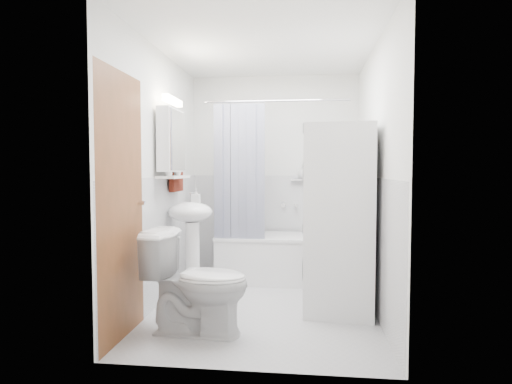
# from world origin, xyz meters

# --- Properties ---
(floor) EXTENTS (2.60, 2.60, 0.00)m
(floor) POSITION_xyz_m (0.00, 0.00, 0.00)
(floor) COLOR #B4B4B8
(floor) RESTS_ON ground
(room_walls) EXTENTS (2.60, 2.60, 2.60)m
(room_walls) POSITION_xyz_m (0.00, 0.00, 1.49)
(room_walls) COLOR white
(room_walls) RESTS_ON ground
(wainscot) EXTENTS (1.98, 2.58, 2.58)m
(wainscot) POSITION_xyz_m (0.00, 0.29, 0.60)
(wainscot) COLOR silver
(wainscot) RESTS_ON ground
(door) EXTENTS (0.05, 2.00, 2.00)m
(door) POSITION_xyz_m (-0.95, -0.55, 1.00)
(door) COLOR brown
(door) RESTS_ON ground
(bathtub) EXTENTS (1.37, 0.65, 0.52)m
(bathtub) POSITION_xyz_m (0.07, 0.92, 0.29)
(bathtub) COLOR white
(bathtub) RESTS_ON ground
(tub_spout) EXTENTS (0.04, 0.12, 0.04)m
(tub_spout) POSITION_xyz_m (0.27, 1.25, 0.84)
(tub_spout) COLOR silver
(tub_spout) RESTS_ON room_walls
(curtain_rod) EXTENTS (1.55, 0.02, 0.02)m
(curtain_rod) POSITION_xyz_m (0.07, 0.66, 2.00)
(curtain_rod) COLOR silver
(curtain_rod) RESTS_ON room_walls
(shower_curtain) EXTENTS (0.55, 0.02, 1.45)m
(shower_curtain) POSITION_xyz_m (-0.33, 0.66, 1.25)
(shower_curtain) COLOR #131943
(shower_curtain) RESTS_ON curtain_rod
(sink) EXTENTS (0.44, 0.37, 1.04)m
(sink) POSITION_xyz_m (-0.75, 0.23, 0.70)
(sink) COLOR white
(sink) RESTS_ON ground
(medicine_cabinet) EXTENTS (0.13, 0.50, 0.71)m
(medicine_cabinet) POSITION_xyz_m (-0.90, 0.10, 1.57)
(medicine_cabinet) COLOR white
(medicine_cabinet) RESTS_ON room_walls
(shelf) EXTENTS (0.18, 0.54, 0.02)m
(shelf) POSITION_xyz_m (-0.89, 0.10, 1.20)
(shelf) COLOR silver
(shelf) RESTS_ON room_walls
(shower_caddy) EXTENTS (0.22, 0.06, 0.02)m
(shower_caddy) POSITION_xyz_m (0.32, 1.24, 1.15)
(shower_caddy) COLOR silver
(shower_caddy) RESTS_ON room_walls
(towel) EXTENTS (0.07, 0.33, 0.80)m
(towel) POSITION_xyz_m (-0.94, 0.35, 1.45)
(towel) COLOR #4F1C13
(towel) RESTS_ON room_walls
(washer_dryer) EXTENTS (0.65, 0.64, 1.66)m
(washer_dryer) POSITION_xyz_m (0.68, -0.08, 0.83)
(washer_dryer) COLOR white
(washer_dryer) RESTS_ON ground
(toilet) EXTENTS (0.84, 0.52, 0.79)m
(toilet) POSITION_xyz_m (-0.45, -0.71, 0.39)
(toilet) COLOR white
(toilet) RESTS_ON ground
(soap_pump) EXTENTS (0.08, 0.17, 0.08)m
(soap_pump) POSITION_xyz_m (-0.71, 0.25, 0.95)
(soap_pump) COLOR gray
(soap_pump) RESTS_ON sink
(shelf_bottle) EXTENTS (0.07, 0.18, 0.07)m
(shelf_bottle) POSITION_xyz_m (-0.89, -0.05, 1.25)
(shelf_bottle) COLOR gray
(shelf_bottle) RESTS_ON shelf
(shelf_cup) EXTENTS (0.10, 0.09, 0.10)m
(shelf_cup) POSITION_xyz_m (-0.89, 0.22, 1.26)
(shelf_cup) COLOR gray
(shelf_cup) RESTS_ON shelf
(shampoo_a) EXTENTS (0.13, 0.17, 0.13)m
(shampoo_a) POSITION_xyz_m (0.35, 1.24, 1.23)
(shampoo_a) COLOR gray
(shampoo_a) RESTS_ON shower_caddy
(shampoo_b) EXTENTS (0.08, 0.21, 0.08)m
(shampoo_b) POSITION_xyz_m (0.47, 1.24, 1.20)
(shampoo_b) COLOR navy
(shampoo_b) RESTS_ON shower_caddy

